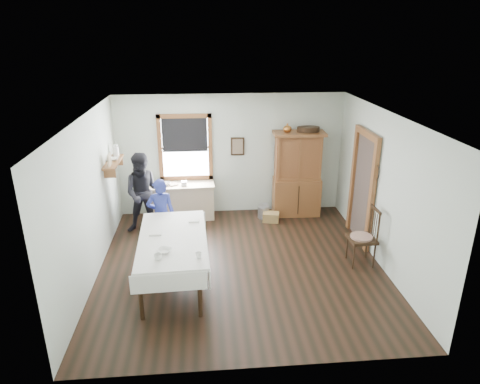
# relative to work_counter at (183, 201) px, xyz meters

# --- Properties ---
(room) EXTENTS (5.01, 5.01, 2.70)m
(room) POSITION_rel_work_counter_xyz_m (1.10, -2.17, 0.95)
(room) COLOR black
(room) RESTS_ON ground
(window) EXTENTS (1.18, 0.07, 1.48)m
(window) POSITION_rel_work_counter_xyz_m (0.10, 0.29, 1.23)
(window) COLOR white
(window) RESTS_ON room
(doorway) EXTENTS (0.09, 1.14, 2.22)m
(doorway) POSITION_rel_work_counter_xyz_m (3.55, -1.32, 0.76)
(doorway) COLOR #473933
(doorway) RESTS_ON room
(wall_shelf) EXTENTS (0.24, 1.00, 0.44)m
(wall_shelf) POSITION_rel_work_counter_xyz_m (-1.27, -0.64, 1.17)
(wall_shelf) COLOR brown
(wall_shelf) RESTS_ON room
(framed_picture) EXTENTS (0.30, 0.04, 0.40)m
(framed_picture) POSITION_rel_work_counter_xyz_m (1.25, 0.29, 1.15)
(framed_picture) COLOR black
(framed_picture) RESTS_ON room
(rug_beater) EXTENTS (0.01, 0.27, 0.27)m
(rug_beater) POSITION_rel_work_counter_xyz_m (3.55, -1.87, 1.32)
(rug_beater) COLOR black
(rug_beater) RESTS_ON room
(work_counter) EXTENTS (1.42, 0.59, 0.80)m
(work_counter) POSITION_rel_work_counter_xyz_m (0.00, 0.00, 0.00)
(work_counter) COLOR tan
(work_counter) RESTS_ON room
(china_hutch) EXTENTS (1.14, 0.57, 1.91)m
(china_hutch) POSITION_rel_work_counter_xyz_m (2.56, 0.01, 0.55)
(china_hutch) COLOR brown
(china_hutch) RESTS_ON room
(dining_table) EXTENTS (1.20, 2.16, 0.85)m
(dining_table) POSITION_rel_work_counter_xyz_m (-0.05, -2.64, 0.02)
(dining_table) COLOR white
(dining_table) RESTS_ON room
(spindle_chair) EXTENTS (0.52, 0.52, 1.08)m
(spindle_chair) POSITION_rel_work_counter_xyz_m (3.25, -2.28, 0.14)
(spindle_chair) COLOR black
(spindle_chair) RESTS_ON room
(pail) EXTENTS (0.30, 0.30, 0.27)m
(pail) POSITION_rel_work_counter_xyz_m (1.79, -0.14, -0.27)
(pail) COLOR #A5A7AD
(pail) RESTS_ON room
(wicker_basket) EXTENTS (0.39, 0.32, 0.20)m
(wicker_basket) POSITION_rel_work_counter_xyz_m (1.93, -0.36, -0.30)
(wicker_basket) COLOR #A18349
(wicker_basket) RESTS_ON room
(woman_blue) EXTENTS (0.51, 0.37, 1.32)m
(woman_blue) POSITION_rel_work_counter_xyz_m (-0.34, -1.42, 0.26)
(woman_blue) COLOR navy
(woman_blue) RESTS_ON room
(figure_dark) EXTENTS (0.79, 0.63, 1.56)m
(figure_dark) POSITION_rel_work_counter_xyz_m (-0.74, -0.59, 0.38)
(figure_dark) COLOR black
(figure_dark) RESTS_ON room
(table_cup_a) EXTENTS (0.13, 0.13, 0.09)m
(table_cup_a) POSITION_rel_work_counter_xyz_m (-0.21, -3.33, 0.49)
(table_cup_a) COLOR white
(table_cup_a) RESTS_ON dining_table
(table_cup_b) EXTENTS (0.10, 0.10, 0.09)m
(table_cup_b) POSITION_rel_work_counter_xyz_m (0.37, -3.33, 0.49)
(table_cup_b) COLOR white
(table_cup_b) RESTS_ON dining_table
(table_bowl) EXTENTS (0.29, 0.29, 0.06)m
(table_bowl) POSITION_rel_work_counter_xyz_m (-0.14, -3.13, 0.48)
(table_bowl) COLOR white
(table_bowl) RESTS_ON dining_table
(counter_book) EXTENTS (0.23, 0.26, 0.02)m
(counter_book) POSITION_rel_work_counter_xyz_m (-0.29, -0.03, 0.41)
(counter_book) COLOR #7A6551
(counter_book) RESTS_ON work_counter
(counter_bowl) EXTENTS (0.24, 0.24, 0.06)m
(counter_bowl) POSITION_rel_work_counter_xyz_m (-0.34, -0.03, 0.43)
(counter_bowl) COLOR white
(counter_bowl) RESTS_ON work_counter
(shelf_bowl) EXTENTS (0.22, 0.22, 0.05)m
(shelf_bowl) POSITION_rel_work_counter_xyz_m (-1.27, -0.62, 1.20)
(shelf_bowl) COLOR white
(shelf_bowl) RESTS_ON wall_shelf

